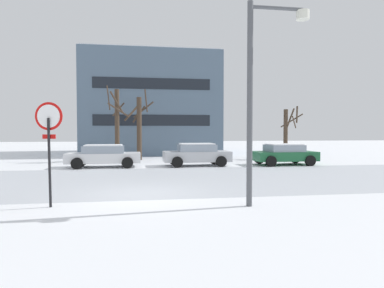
{
  "coord_description": "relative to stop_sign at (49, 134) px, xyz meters",
  "views": [
    {
      "loc": [
        -0.06,
        -11.28,
        2.07
      ],
      "look_at": [
        2.49,
        5.31,
        1.45
      ],
      "focal_mm": 31.92,
      "sensor_mm": 36.0,
      "label": 1
    }
  ],
  "objects": [
    {
      "name": "tree_far_right",
      "position": [
        2.39,
        15.42,
        0.47
      ],
      "size": [
        2.19,
        1.74,
        5.07
      ],
      "color": "#423326",
      "rests_on": "ground"
    },
    {
      "name": "parked_car_green",
      "position": [
        11.25,
        10.28,
        -1.33
      ],
      "size": [
        3.85,
        2.19,
        1.3
      ],
      "color": "#1E6038",
      "rests_on": "ground"
    },
    {
      "name": "ground_plane",
      "position": [
        2.48,
        1.6,
        -2.01
      ],
      "size": [
        120.0,
        120.0,
        0.0
      ],
      "primitive_type": "plane",
      "color": "white"
    },
    {
      "name": "building_far_left",
      "position": [
        3.48,
        23.66,
        2.51
      ],
      "size": [
        11.91,
        10.58,
        9.05
      ],
      "color": "slate",
      "rests_on": "ground"
    },
    {
      "name": "parked_car_white",
      "position": [
        0.36,
        10.54,
        -1.33
      ],
      "size": [
        4.2,
        2.07,
        1.3
      ],
      "color": "white",
      "rests_on": "ground"
    },
    {
      "name": "road_surface",
      "position": [
        2.48,
        5.01,
        -2.01
      ],
      "size": [
        80.0,
        8.82,
        0.0
      ],
      "color": "#B7BCC4",
      "rests_on": "ground"
    },
    {
      "name": "tree_far_left",
      "position": [
        0.85,
        14.74,
        0.69
      ],
      "size": [
        1.57,
        1.38,
        5.33
      ],
      "color": "#423326",
      "rests_on": "ground"
    },
    {
      "name": "street_lamp",
      "position": [
        5.73,
        -0.64,
        1.43
      ],
      "size": [
        1.78,
        0.36,
        5.61
      ],
      "color": "#4C4F54",
      "rests_on": "ground"
    },
    {
      "name": "tree_far_mid",
      "position": [
        13.59,
        15.01,
        0.09
      ],
      "size": [
        1.51,
        2.48,
        3.93
      ],
      "color": "#423326",
      "rests_on": "ground"
    },
    {
      "name": "parked_car_silver",
      "position": [
        5.81,
        10.5,
        -1.31
      ],
      "size": [
        4.0,
        2.03,
        1.36
      ],
      "color": "silver",
      "rests_on": "ground"
    },
    {
      "name": "stop_sign",
      "position": [
        0.0,
        0.0,
        0.0
      ],
      "size": [
        0.75,
        0.18,
        2.86
      ],
      "color": "black",
      "rests_on": "ground"
    }
  ]
}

